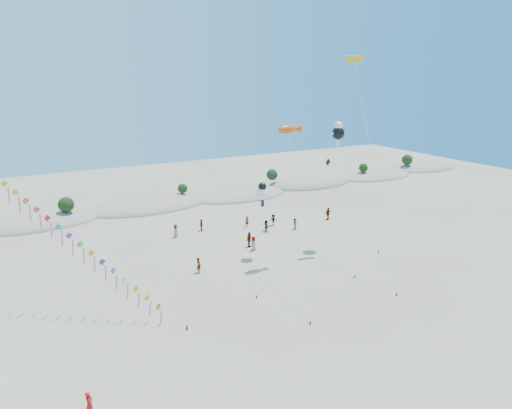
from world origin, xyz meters
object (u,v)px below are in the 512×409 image
object	(u,v)px
kite_train	(33,208)
fish_kite	(289,130)
parafoil_kite	(355,65)
flyer_foreground	(89,404)

from	to	relation	value
kite_train	fish_kite	xyz separation A→B (m)	(24.61, -1.48, 5.35)
fish_kite	parafoil_kite	xyz separation A→B (m)	(8.79, 0.50, 6.53)
kite_train	parafoil_kite	size ratio (longest dim) A/B	0.84
parafoil_kite	fish_kite	bearing A→B (deg)	-176.76
fish_kite	flyer_foreground	bearing A→B (deg)	-148.23
kite_train	parafoil_kite	world-z (taller)	parafoil_kite
kite_train	flyer_foreground	xyz separation A→B (m)	(1.48, -15.81, -8.40)
fish_kite	flyer_foreground	distance (m)	30.48
kite_train	flyer_foreground	world-z (taller)	kite_train
kite_train	parafoil_kite	bearing A→B (deg)	-1.69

